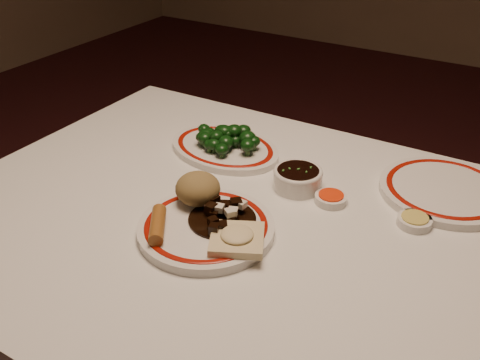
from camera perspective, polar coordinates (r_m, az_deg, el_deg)
name	(u,v)px	position (r m, az deg, el deg)	size (l,w,h in m)	color
dining_table	(246,257)	(1.07, 0.67, -8.18)	(1.20, 0.90, 0.75)	white
main_plate	(206,228)	(0.98, -3.63, -5.11)	(0.27, 0.27, 0.02)	silver
rice_mound	(198,189)	(1.02, -4.52, -0.92)	(0.09, 0.09, 0.06)	olive
spring_roll	(158,225)	(0.96, -8.79, -4.73)	(0.03, 0.03, 0.10)	#975E25
fried_wonton	(237,238)	(0.92, -0.32, -6.19)	(0.12, 0.12, 0.03)	beige
stirfry_heap	(223,215)	(0.98, -1.87, -3.78)	(0.13, 0.13, 0.03)	black
broccoli_plate	(225,148)	(1.24, -1.65, 3.42)	(0.30, 0.27, 0.02)	silver
broccoli_pile	(224,137)	(1.23, -1.72, 4.59)	(0.16, 0.13, 0.05)	#23471C
soy_bowl	(298,179)	(1.11, 6.17, 0.11)	(0.10, 0.10, 0.04)	silver
sweet_sour_dish	(331,198)	(1.07, 9.66, -1.96)	(0.06, 0.06, 0.02)	silver
mustard_dish	(414,221)	(1.05, 18.10, -4.18)	(0.06, 0.06, 0.02)	silver
far_plate	(445,190)	(1.16, 21.03, -1.00)	(0.33, 0.33, 0.02)	silver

